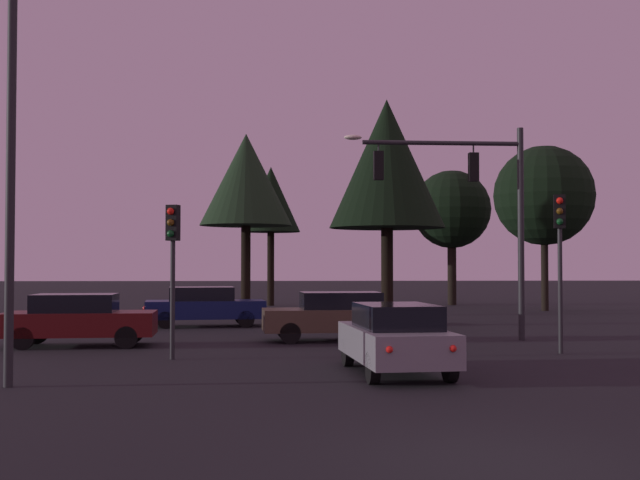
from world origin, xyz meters
TOP-DOWN VIEW (x-y plane):
  - ground_plane at (0.00, 24.50)m, footprint 168.00×168.00m
  - traffic_signal_mast_arm at (3.37, 15.22)m, footprint 5.70×0.45m
  - traffic_light_corner_left at (-5.33, 10.66)m, footprint 0.36×0.38m
  - traffic_light_corner_right at (4.86, 11.50)m, footprint 0.36×0.38m
  - car_nearside_lane at (-0.13, 7.74)m, footprint 2.18×4.50m
  - car_crossing_left at (-8.48, 14.05)m, footprint 4.46×2.18m
  - car_crossing_right at (-0.86, 15.35)m, footprint 4.71×2.15m
  - car_far_lane at (-5.54, 21.37)m, footprint 4.75×2.41m
  - parking_lot_lamp_post at (-7.90, 6.28)m, footprint 1.70×0.36m
  - tree_behind_sign at (11.01, 31.05)m, footprint 5.16×5.16m
  - tree_left_far at (7.50, 37.16)m, footprint 4.61×4.61m
  - tree_center_horizon at (-3.18, 36.99)m, footprint 3.43×3.43m
  - tree_right_cluster at (1.56, 21.60)m, footprint 4.55×4.55m
  - tree_lot_edge at (-4.22, 27.54)m, footprint 4.29×4.29m

SIDE VIEW (x-z plane):
  - ground_plane at x=0.00m, z-range 0.00..0.00m
  - car_nearside_lane at x=-0.13m, z-range 0.04..1.56m
  - car_crossing_left at x=-8.48m, z-range 0.04..1.56m
  - car_crossing_right at x=-0.86m, z-range 0.04..1.56m
  - car_far_lane at x=-5.54m, z-range 0.04..1.56m
  - traffic_light_corner_left at x=-5.33m, z-range 0.82..4.70m
  - traffic_light_corner_right at x=4.86m, z-range 0.89..5.14m
  - traffic_signal_mast_arm at x=3.37m, z-range 1.26..7.97m
  - parking_lot_lamp_post at x=-7.90m, z-range 1.10..9.83m
  - tree_left_far at x=7.50m, z-range 1.64..9.60m
  - tree_behind_sign at x=11.01m, z-range 1.67..10.21m
  - tree_center_horizon at x=-3.18m, z-range 2.08..10.17m
  - tree_lot_edge at x=-4.22m, z-range 2.05..10.52m
  - tree_right_cluster at x=1.56m, z-range 1.87..10.77m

